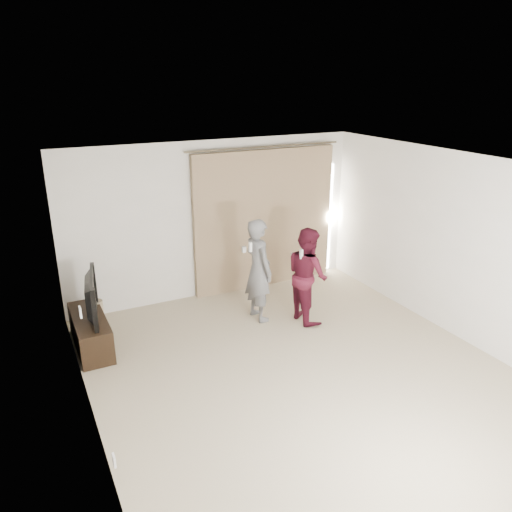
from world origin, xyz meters
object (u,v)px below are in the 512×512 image
(tv, at_px, (86,297))
(person_woman, at_px, (307,275))
(tv_console, at_px, (90,332))
(person_man, at_px, (258,270))

(tv, height_order, person_woman, person_woman)
(tv_console, xyz_separation_m, tv, (0.00, 0.00, 0.53))
(person_woman, bearing_deg, tv, 169.33)
(tv, xyz_separation_m, person_man, (2.46, -0.23, 0.03))
(person_man, relative_size, person_woman, 1.09)
(tv_console, height_order, person_man, person_man)
(tv_console, xyz_separation_m, person_woman, (3.11, -0.59, 0.50))
(tv_console, relative_size, person_man, 0.76)
(tv_console, distance_m, person_woman, 3.20)
(person_woman, bearing_deg, tv_console, 169.33)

